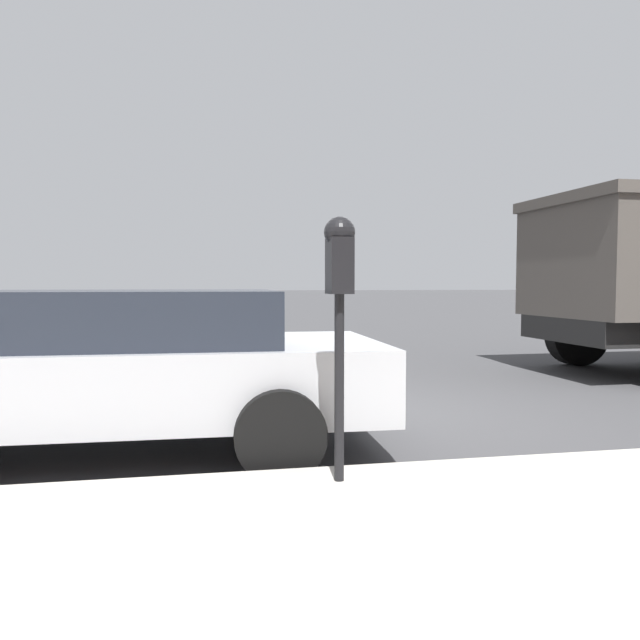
# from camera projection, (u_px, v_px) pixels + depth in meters

# --- Properties ---
(ground_plane) EXTENTS (220.00, 220.00, 0.00)m
(ground_plane) POSITION_uv_depth(u_px,v_px,m) (343.00, 415.00, 6.44)
(ground_plane) COLOR #424244
(parking_meter) EXTENTS (0.21, 0.19, 1.63)m
(parking_meter) POSITION_uv_depth(u_px,v_px,m) (339.00, 280.00, 3.79)
(parking_meter) COLOR black
(parking_meter) RESTS_ON sidewalk
(car_silver) EXTENTS (2.16, 4.79, 1.31)m
(car_silver) POSITION_uv_depth(u_px,v_px,m) (90.00, 365.00, 4.96)
(car_silver) COLOR #B7BABF
(car_silver) RESTS_ON ground_plane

